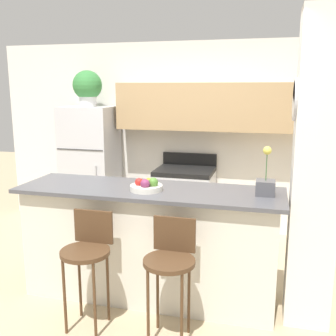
# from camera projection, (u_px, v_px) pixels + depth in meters

# --- Properties ---
(ground_plane) EXTENTS (14.00, 14.00, 0.00)m
(ground_plane) POSITION_uv_depth(u_px,v_px,m) (150.00, 295.00, 3.77)
(ground_plane) COLOR tan
(wall_back) EXTENTS (5.60, 0.38, 2.55)m
(wall_back) POSITION_uv_depth(u_px,v_px,m) (200.00, 126.00, 5.25)
(wall_back) COLOR white
(wall_back) RESTS_ON ground_plane
(pillar_right) EXTENTS (0.38, 0.33, 2.55)m
(pillar_right) POSITION_uv_depth(u_px,v_px,m) (315.00, 173.00, 3.12)
(pillar_right) COLOR white
(pillar_right) RESTS_ON ground_plane
(counter_bar) EXTENTS (2.41, 0.72, 1.05)m
(counter_bar) POSITION_uv_depth(u_px,v_px,m) (150.00, 243.00, 3.66)
(counter_bar) COLOR silver
(counter_bar) RESTS_ON ground_plane
(refrigerator) EXTENTS (0.69, 0.63, 1.70)m
(refrigerator) POSITION_uv_depth(u_px,v_px,m) (91.00, 168.00, 5.46)
(refrigerator) COLOR silver
(refrigerator) RESTS_ON ground_plane
(stove_range) EXTENTS (0.74, 0.64, 1.07)m
(stove_range) POSITION_uv_depth(u_px,v_px,m) (185.00, 202.00, 5.21)
(stove_range) COLOR silver
(stove_range) RESTS_ON ground_plane
(bar_stool_left) EXTENTS (0.40, 0.40, 0.96)m
(bar_stool_left) POSITION_uv_depth(u_px,v_px,m) (87.00, 252.00, 3.18)
(bar_stool_left) COLOR #4C331E
(bar_stool_left) RESTS_ON ground_plane
(bar_stool_right) EXTENTS (0.40, 0.40, 0.96)m
(bar_stool_right) POSITION_uv_depth(u_px,v_px,m) (170.00, 261.00, 3.01)
(bar_stool_right) COLOR #4C331E
(bar_stool_right) RESTS_ON ground_plane
(potted_plant_on_fridge) EXTENTS (0.39, 0.39, 0.48)m
(potted_plant_on_fridge) POSITION_uv_depth(u_px,v_px,m) (87.00, 87.00, 5.24)
(potted_plant_on_fridge) COLOR silver
(potted_plant_on_fridge) RESTS_ON refrigerator
(orchid_vase) EXTENTS (0.16, 0.16, 0.42)m
(orchid_vase) POSITION_uv_depth(u_px,v_px,m) (266.00, 184.00, 3.32)
(orchid_vase) COLOR #4C4C51
(orchid_vase) RESTS_ON counter_bar
(fruit_bowl) EXTENTS (0.29, 0.29, 0.12)m
(fruit_bowl) POSITION_uv_depth(u_px,v_px,m) (147.00, 186.00, 3.47)
(fruit_bowl) COLOR silver
(fruit_bowl) RESTS_ON counter_bar
(trash_bin) EXTENTS (0.28, 0.28, 0.38)m
(trash_bin) POSITION_uv_depth(u_px,v_px,m) (125.00, 221.00, 5.26)
(trash_bin) COLOR black
(trash_bin) RESTS_ON ground_plane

